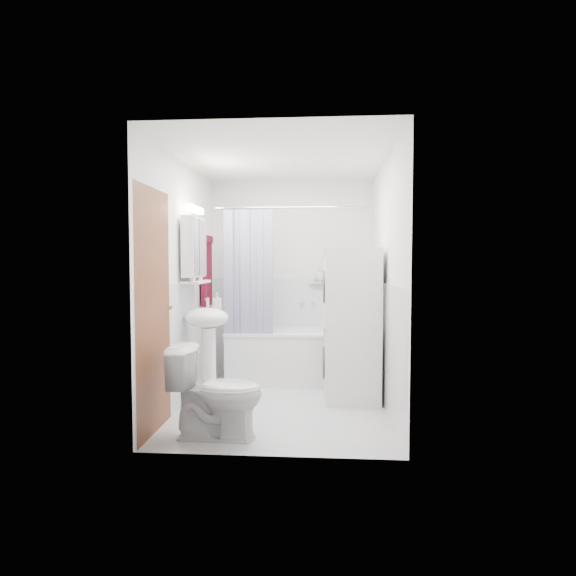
# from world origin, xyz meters

# --- Properties ---
(floor) EXTENTS (2.60, 2.60, 0.00)m
(floor) POSITION_xyz_m (0.00, 0.00, 0.00)
(floor) COLOR silver
(floor) RESTS_ON ground
(room_walls) EXTENTS (2.60, 2.60, 2.60)m
(room_walls) POSITION_xyz_m (0.00, 0.00, 1.49)
(room_walls) COLOR white
(room_walls) RESTS_ON ground
(wainscot) EXTENTS (1.98, 2.58, 2.58)m
(wainscot) POSITION_xyz_m (0.00, 0.29, 0.60)
(wainscot) COLOR white
(wainscot) RESTS_ON ground
(door) EXTENTS (0.05, 2.00, 2.00)m
(door) POSITION_xyz_m (-0.95, -0.55, 1.00)
(door) COLOR brown
(door) RESTS_ON ground
(bathtub) EXTENTS (1.58, 0.75, 0.60)m
(bathtub) POSITION_xyz_m (0.08, 0.92, 0.33)
(bathtub) COLOR white
(bathtub) RESTS_ON ground
(tub_spout) EXTENTS (0.04, 0.12, 0.04)m
(tub_spout) POSITION_xyz_m (0.28, 1.25, 0.92)
(tub_spout) COLOR silver
(tub_spout) RESTS_ON room_walls
(curtain_rod) EXTENTS (1.76, 0.02, 0.02)m
(curtain_rod) POSITION_xyz_m (0.08, 0.61, 2.00)
(curtain_rod) COLOR silver
(curtain_rod) RESTS_ON room_walls
(shower_curtain) EXTENTS (0.55, 0.02, 1.45)m
(shower_curtain) POSITION_xyz_m (-0.43, 0.61, 1.25)
(shower_curtain) COLOR #15184A
(shower_curtain) RESTS_ON curtain_rod
(sink) EXTENTS (0.44, 0.37, 1.04)m
(sink) POSITION_xyz_m (-0.75, -0.00, 0.70)
(sink) COLOR white
(sink) RESTS_ON ground
(medicine_cabinet) EXTENTS (0.13, 0.50, 0.71)m
(medicine_cabinet) POSITION_xyz_m (-0.90, 0.10, 1.57)
(medicine_cabinet) COLOR white
(medicine_cabinet) RESTS_ON room_walls
(shelf) EXTENTS (0.18, 0.54, 0.02)m
(shelf) POSITION_xyz_m (-0.89, 0.10, 1.20)
(shelf) COLOR silver
(shelf) RESTS_ON room_walls
(shower_caddy) EXTENTS (0.22, 0.06, 0.02)m
(shower_caddy) POSITION_xyz_m (0.33, 1.24, 1.15)
(shower_caddy) COLOR silver
(shower_caddy) RESTS_ON room_walls
(towel) EXTENTS (0.07, 0.34, 0.81)m
(towel) POSITION_xyz_m (-0.94, 0.75, 1.32)
(towel) COLOR maroon
(towel) RESTS_ON room_walls
(washer_dryer) EXTENTS (0.57, 0.56, 1.54)m
(washer_dryer) POSITION_xyz_m (0.68, 0.18, 0.77)
(washer_dryer) COLOR white
(washer_dryer) RESTS_ON ground
(toilet) EXTENTS (0.75, 0.44, 0.72)m
(toilet) POSITION_xyz_m (-0.45, -0.95, 0.36)
(toilet) COLOR white
(toilet) RESTS_ON ground
(soap_pump) EXTENTS (0.08, 0.17, 0.08)m
(soap_pump) POSITION_xyz_m (-0.71, 0.25, 0.95)
(soap_pump) COLOR gray
(soap_pump) RESTS_ON sink
(shelf_bottle) EXTENTS (0.07, 0.18, 0.07)m
(shelf_bottle) POSITION_xyz_m (-0.89, -0.05, 1.25)
(shelf_bottle) COLOR gray
(shelf_bottle) RESTS_ON shelf
(shelf_cup) EXTENTS (0.10, 0.09, 0.10)m
(shelf_cup) POSITION_xyz_m (-0.89, 0.22, 1.26)
(shelf_cup) COLOR gray
(shelf_cup) RESTS_ON shelf
(shampoo_a) EXTENTS (0.13, 0.17, 0.13)m
(shampoo_a) POSITION_xyz_m (0.35, 1.24, 1.23)
(shampoo_a) COLOR gray
(shampoo_a) RESTS_ON shower_caddy
(shampoo_b) EXTENTS (0.08, 0.21, 0.08)m
(shampoo_b) POSITION_xyz_m (0.47, 1.24, 1.20)
(shampoo_b) COLOR #262597
(shampoo_b) RESTS_ON shower_caddy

